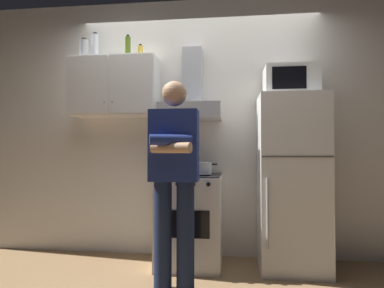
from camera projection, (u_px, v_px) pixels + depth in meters
The scene contains 13 objects.
ground_plane at pixel (192, 274), 2.97m from camera, with size 7.00×7.00×0.00m, color olive.
back_wall_tiled at pixel (199, 127), 3.60m from camera, with size 4.80×0.10×2.70m, color silver.
upper_cabinet at pixel (115, 87), 3.49m from camera, with size 0.90×0.37×0.60m.
stove_oven at pixel (190, 219), 3.23m from camera, with size 0.60×0.62×0.87m.
range_hood at pixel (191, 100), 3.39m from camera, with size 0.60×0.44×0.75m.
refrigerator at pixel (291, 182), 3.13m from camera, with size 0.60×0.62×1.60m.
microwave at pixel (290, 82), 3.17m from camera, with size 0.48×0.37×0.28m.
person_standing at pixel (174, 175), 2.65m from camera, with size 0.38×0.33×1.64m.
cooking_pot at pixel (202, 168), 3.11m from camera, with size 0.28×0.18×0.11m.
bottle_spice_jar at pixel (140, 51), 3.45m from camera, with size 0.05×0.05×0.13m.
bottle_canister_steel at pixel (84, 49), 3.52m from camera, with size 0.09×0.09×0.21m.
bottle_olive_oil at pixel (128, 47), 3.45m from camera, with size 0.06×0.06×0.23m.
bottle_vodka_clear at pixel (95, 47), 3.55m from camera, with size 0.07×0.07×0.29m.
Camera 1 is at (0.36, -2.98, 1.08)m, focal length 31.60 mm.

